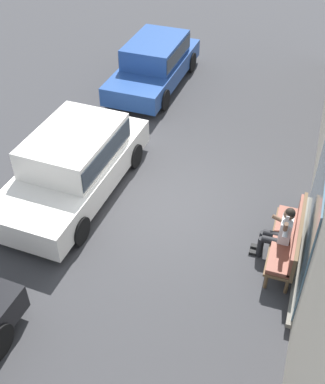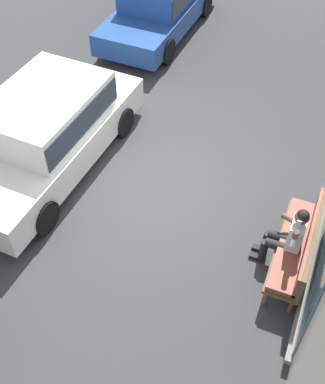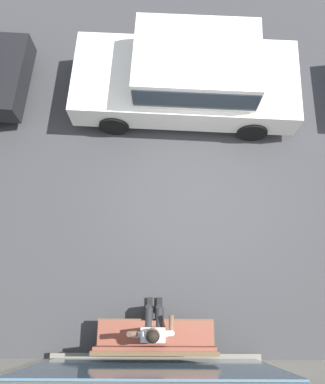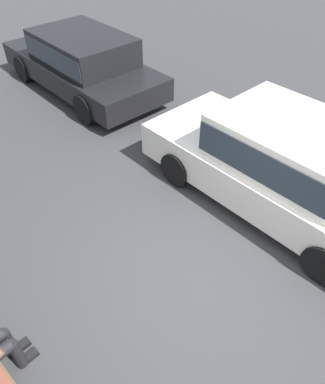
% 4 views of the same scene
% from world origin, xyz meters
% --- Properties ---
extents(ground_plane, '(60.00, 60.00, 0.00)m').
position_xyz_m(ground_plane, '(0.00, 0.00, 0.00)').
color(ground_plane, '#38383A').
extents(bench, '(1.98, 0.55, 0.99)m').
position_xyz_m(bench, '(0.78, 2.90, 0.56)').
color(bench, brown).
rests_on(bench, ground_plane).
extents(person_on_phone, '(0.73, 0.74, 1.32)m').
position_xyz_m(person_on_phone, '(0.81, 2.67, 0.69)').
color(person_on_phone, black).
rests_on(person_on_phone, ground_plane).
extents(parked_car_near, '(4.43, 1.92, 1.44)m').
position_xyz_m(parked_car_near, '(-5.53, -2.13, 0.79)').
color(parked_car_near, '#23478E').
rests_on(parked_car_near, ground_plane).
extents(parked_car_mid, '(4.68, 2.16, 1.55)m').
position_xyz_m(parked_car_mid, '(0.13, -2.13, 0.83)').
color(parked_car_mid, white).
rests_on(parked_car_mid, ground_plane).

